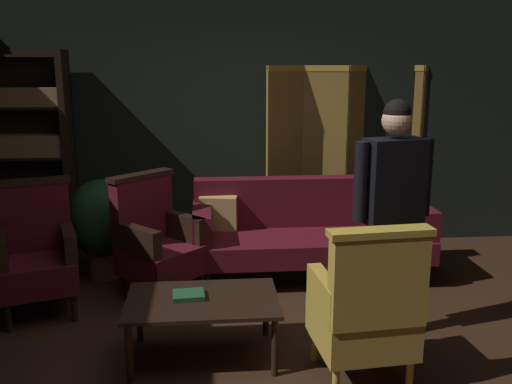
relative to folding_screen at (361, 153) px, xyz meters
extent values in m
plane|color=#331E11|center=(-1.27, -2.39, -0.99)|extent=(10.00, 10.00, 0.00)
cube|color=black|center=(-1.27, 0.06, 0.41)|extent=(7.20, 0.10, 2.80)
cube|color=olive|center=(-0.84, -0.13, -0.04)|extent=(0.41, 0.25, 1.90)
cube|color=gold|center=(-0.84, -0.13, 0.88)|extent=(0.42, 0.26, 0.06)
cube|color=olive|center=(-0.41, -0.06, -0.04)|extent=(0.46, 0.13, 1.90)
cube|color=gold|center=(-0.41, -0.06, 0.88)|extent=(0.46, 0.14, 0.06)
cube|color=olive|center=(0.00, 0.01, -0.04)|extent=(0.40, 0.28, 1.90)
cube|color=gold|center=(0.00, 0.01, 0.88)|extent=(0.41, 0.28, 0.06)
cube|color=olive|center=(0.42, 0.07, -0.04)|extent=(0.45, 0.17, 1.90)
cube|color=gold|center=(0.42, 0.07, 0.88)|extent=(0.45, 0.18, 0.06)
cube|color=olive|center=(0.83, 0.12, -0.04)|extent=(0.41, 0.27, 1.90)
cube|color=gold|center=(0.83, 0.12, 0.88)|extent=(0.41, 0.28, 0.06)
cube|color=black|center=(-3.00, -0.21, 0.04)|extent=(0.06, 0.32, 2.05)
cube|color=black|center=(-3.42, -0.06, 0.04)|extent=(0.90, 0.02, 2.05)
cube|color=black|center=(-3.42, -0.21, -0.93)|extent=(0.86, 0.30, 0.02)
cube|color=black|center=(-3.42, -0.21, -0.44)|extent=(0.86, 0.30, 0.02)
cube|color=navy|center=(-3.42, -0.23, -0.32)|extent=(0.78, 0.22, 0.23)
cube|color=black|center=(-3.42, -0.21, 0.04)|extent=(0.86, 0.30, 0.02)
cube|color=#9E7A47|center=(-3.42, -0.23, 0.16)|extent=(0.78, 0.22, 0.21)
cube|color=black|center=(-3.42, -0.21, 0.52)|extent=(0.86, 0.30, 0.02)
cube|color=#9E7A47|center=(-3.42, -0.23, 0.62)|extent=(0.78, 0.22, 0.18)
cube|color=black|center=(-3.42, -0.21, 1.00)|extent=(0.86, 0.30, 0.02)
cylinder|color=black|center=(-1.67, -1.34, -0.88)|extent=(0.07, 0.07, 0.22)
cylinder|color=black|center=(0.23, -1.34, -0.88)|extent=(0.07, 0.07, 0.22)
cylinder|color=black|center=(-1.67, -0.74, -0.88)|extent=(0.07, 0.07, 0.22)
cylinder|color=black|center=(0.23, -0.74, -0.88)|extent=(0.07, 0.07, 0.22)
cube|color=#4C0F19|center=(-0.72, -1.04, -0.67)|extent=(2.10, 0.76, 0.20)
cube|color=#4C0F19|center=(-0.72, -0.73, -0.34)|extent=(2.10, 0.18, 0.46)
cube|color=#4C0F19|center=(-1.70, -1.04, -0.44)|extent=(0.16, 0.68, 0.26)
cube|color=#4C0F19|center=(0.26, -1.04, -0.44)|extent=(0.16, 0.68, 0.26)
cube|color=tan|center=(-1.55, -0.84, -0.42)|extent=(0.36, 0.19, 0.35)
cube|color=beige|center=(0.11, -0.84, -0.42)|extent=(0.35, 0.16, 0.35)
cylinder|color=black|center=(-2.14, -2.65, -0.79)|extent=(0.04, 0.04, 0.39)
cylinder|color=black|center=(-1.24, -2.65, -0.79)|extent=(0.04, 0.04, 0.39)
cylinder|color=black|center=(-2.14, -2.11, -0.79)|extent=(0.04, 0.04, 0.39)
cylinder|color=black|center=(-1.24, -2.11, -0.79)|extent=(0.04, 0.04, 0.39)
cube|color=black|center=(-1.69, -2.38, -0.58)|extent=(1.00, 0.64, 0.03)
cylinder|color=gold|center=(-0.50, -2.45, -0.88)|extent=(0.04, 0.04, 0.22)
cylinder|color=gold|center=(-0.96, -2.49, -0.88)|extent=(0.04, 0.04, 0.22)
cylinder|color=gold|center=(-0.46, -2.91, -0.88)|extent=(0.04, 0.04, 0.22)
cylinder|color=gold|center=(-0.92, -2.95, -0.88)|extent=(0.04, 0.04, 0.22)
cube|color=#B79338|center=(-0.71, -2.70, -0.65)|extent=(0.61, 0.61, 0.24)
cube|color=#B79338|center=(-0.69, -2.93, -0.26)|extent=(0.57, 0.17, 0.54)
cube|color=gold|center=(-0.69, -2.93, 0.03)|extent=(0.61, 0.18, 0.04)
cube|color=gold|center=(-0.47, -2.68, -0.42)|extent=(0.13, 0.51, 0.22)
cube|color=gold|center=(-0.95, -2.72, -0.42)|extent=(0.13, 0.51, 0.22)
cylinder|color=black|center=(-3.11, -1.89, -0.88)|extent=(0.04, 0.04, 0.22)
cylinder|color=black|center=(-2.67, -1.75, -0.88)|extent=(0.04, 0.04, 0.22)
cylinder|color=black|center=(-3.25, -1.45, -0.88)|extent=(0.04, 0.04, 0.22)
cylinder|color=black|center=(-2.81, -1.32, -0.88)|extent=(0.04, 0.04, 0.22)
cube|color=#4C0F19|center=(-2.96, -1.60, -0.65)|extent=(0.70, 0.70, 0.24)
cube|color=#4C0F19|center=(-3.03, -1.38, -0.26)|extent=(0.57, 0.28, 0.54)
cube|color=black|center=(-3.03, -1.38, 0.03)|extent=(0.61, 0.30, 0.04)
cube|color=black|center=(-3.19, -1.68, -0.42)|extent=(0.24, 0.50, 0.22)
cube|color=black|center=(-2.73, -1.53, -0.42)|extent=(0.24, 0.50, 0.22)
cylinder|color=black|center=(-2.03, -1.71, -0.88)|extent=(0.04, 0.04, 0.22)
cylinder|color=black|center=(-1.71, -1.39, -0.88)|extent=(0.04, 0.04, 0.22)
cylinder|color=black|center=(-2.36, -1.38, -0.88)|extent=(0.04, 0.04, 0.22)
cylinder|color=black|center=(-2.03, -1.06, -0.88)|extent=(0.04, 0.04, 0.22)
cube|color=#4C0F19|center=(-2.03, -1.38, -0.65)|extent=(0.79, 0.79, 0.24)
cube|color=#4C0F19|center=(-2.19, -1.22, -0.26)|extent=(0.48, 0.48, 0.54)
cube|color=black|center=(-2.19, -1.22, 0.03)|extent=(0.52, 0.51, 0.04)
cube|color=black|center=(-2.20, -1.55, -0.42)|extent=(0.41, 0.42, 0.22)
cube|color=black|center=(-1.86, -1.21, -0.42)|extent=(0.41, 0.42, 0.22)
cylinder|color=black|center=(-0.31, -2.18, -0.56)|extent=(0.12, 0.12, 0.86)
cylinder|color=black|center=(-0.45, -2.21, -0.56)|extent=(0.12, 0.12, 0.86)
cube|color=maroon|center=(-0.38, -2.20, -0.09)|extent=(0.35, 0.23, 0.09)
cube|color=black|center=(-0.38, -2.20, 0.16)|extent=(0.44, 0.29, 0.58)
cube|color=white|center=(-0.41, -2.09, 0.19)|extent=(0.14, 0.04, 0.41)
cube|color=maroon|center=(-0.41, -2.08, 0.42)|extent=(0.09, 0.04, 0.04)
cylinder|color=black|center=(-0.14, -2.14, 0.17)|extent=(0.09, 0.09, 0.54)
cylinder|color=black|center=(-0.63, -2.25, 0.17)|extent=(0.09, 0.09, 0.54)
sphere|color=tan|center=(-0.38, -2.20, 0.57)|extent=(0.20, 0.20, 0.20)
sphere|color=black|center=(-0.38, -2.20, 0.62)|extent=(0.18, 0.18, 0.18)
cylinder|color=brown|center=(-2.60, -0.84, -0.85)|extent=(0.28, 0.28, 0.28)
ellipsoid|color=#193D19|center=(-2.60, -0.84, -0.43)|extent=(0.62, 0.62, 0.71)
cube|color=#1E4C28|center=(-1.78, -2.35, -0.55)|extent=(0.22, 0.18, 0.03)
camera|label=1|loc=(-1.64, -5.84, 0.96)|focal=39.53mm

